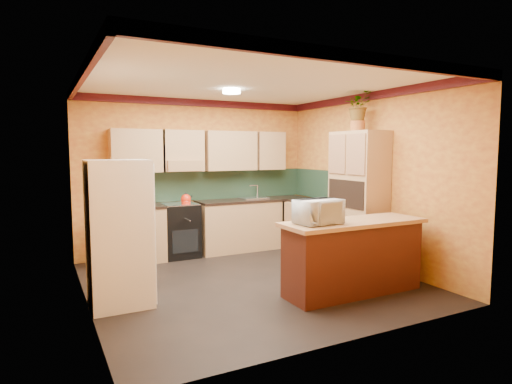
# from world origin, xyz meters

# --- Properties ---
(room_shell) EXTENTS (4.24, 4.24, 2.72)m
(room_shell) POSITION_xyz_m (0.02, 0.28, 2.09)
(room_shell) COLOR black
(room_shell) RESTS_ON ground
(base_cabinets_back) EXTENTS (3.65, 0.60, 0.88)m
(base_cabinets_back) POSITION_xyz_m (0.18, 1.80, 0.44)
(base_cabinets_back) COLOR #A28155
(base_cabinets_back) RESTS_ON ground
(countertop_back) EXTENTS (3.65, 0.62, 0.04)m
(countertop_back) POSITION_xyz_m (0.18, 1.80, 0.90)
(countertop_back) COLOR black
(countertop_back) RESTS_ON base_cabinets_back
(stove) EXTENTS (0.58, 0.58, 0.91)m
(stove) POSITION_xyz_m (-0.44, 1.80, 0.46)
(stove) COLOR black
(stove) RESTS_ON ground
(kettle) EXTENTS (0.22, 0.22, 0.18)m
(kettle) POSITION_xyz_m (-0.34, 1.75, 1.00)
(kettle) COLOR red
(kettle) RESTS_ON stove
(sink) EXTENTS (0.48, 0.40, 0.03)m
(sink) POSITION_xyz_m (0.96, 1.80, 0.94)
(sink) COLOR silver
(sink) RESTS_ON countertop_back
(base_cabinets_right) EXTENTS (0.60, 0.80, 0.88)m
(base_cabinets_right) POSITION_xyz_m (1.80, 1.13, 0.44)
(base_cabinets_right) COLOR #A28155
(base_cabinets_right) RESTS_ON ground
(countertop_right) EXTENTS (0.62, 0.80, 0.04)m
(countertop_right) POSITION_xyz_m (1.80, 1.13, 0.90)
(countertop_right) COLOR black
(countertop_right) RESTS_ON base_cabinets_right
(fridge) EXTENTS (0.68, 0.66, 1.70)m
(fridge) POSITION_xyz_m (-1.75, -0.10, 0.85)
(fridge) COLOR white
(fridge) RESTS_ON ground
(pantry) EXTENTS (0.48, 0.90, 2.10)m
(pantry) POSITION_xyz_m (1.85, -0.04, 1.05)
(pantry) COLOR #A28155
(pantry) RESTS_ON ground
(fern_pot) EXTENTS (0.22, 0.22, 0.16)m
(fern_pot) POSITION_xyz_m (1.85, 0.01, 2.18)
(fern_pot) COLOR #AF5E2A
(fern_pot) RESTS_ON pantry
(fern) EXTENTS (0.49, 0.45, 0.46)m
(fern) POSITION_xyz_m (1.85, 0.01, 2.49)
(fern) COLOR #A28155
(fern) RESTS_ON fern_pot
(breakfast_bar) EXTENTS (1.80, 0.55, 0.88)m
(breakfast_bar) POSITION_xyz_m (0.95, -1.02, 0.44)
(breakfast_bar) COLOR #43150F
(breakfast_bar) RESTS_ON ground
(bar_top) EXTENTS (1.90, 0.65, 0.05)m
(bar_top) POSITION_xyz_m (0.95, -1.02, 0.91)
(bar_top) COLOR tan
(bar_top) RESTS_ON breakfast_bar
(microwave) EXTENTS (0.56, 0.41, 0.29)m
(microwave) POSITION_xyz_m (0.41, -1.02, 1.08)
(microwave) COLOR white
(microwave) RESTS_ON bar_top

